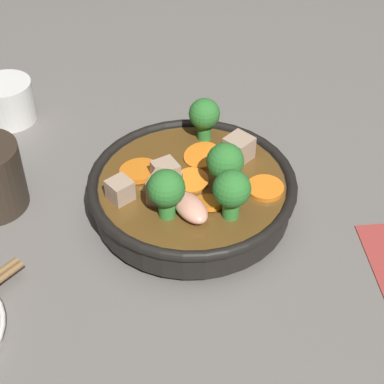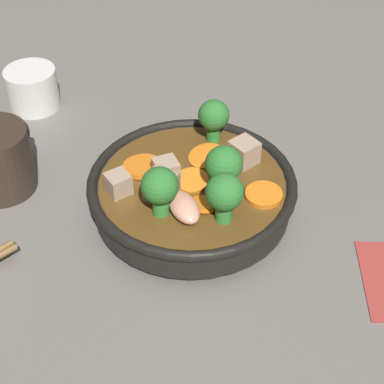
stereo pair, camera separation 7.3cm
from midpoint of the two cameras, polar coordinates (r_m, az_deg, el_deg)
The scene contains 3 objects.
ground_plane at distance 0.75m, azimuth 2.78°, elevation -1.92°, with size 3.00×3.00×0.00m, color slate.
stirfry_bowl at distance 0.72m, azimuth 2.93°, elevation 0.11°, with size 0.24×0.24×0.10m.
tea_cup at distance 0.92m, azimuth -11.84°, elevation 8.95°, with size 0.07×0.07×0.06m.
Camera 2 is at (-0.50, -0.22, 0.52)m, focal length 60.00 mm.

